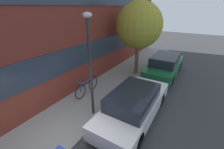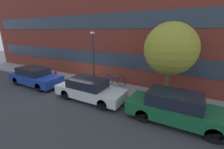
# 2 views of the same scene
# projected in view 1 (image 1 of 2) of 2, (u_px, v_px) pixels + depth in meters

# --- Properties ---
(sidewalk_strip) EXTENTS (28.00, 2.42, 0.10)m
(sidewalk_strip) POSITION_uv_depth(u_px,v_px,m) (46.00, 135.00, 5.36)
(sidewalk_strip) COLOR gray
(sidewalk_strip) RESTS_ON ground_plane
(parked_car_white) EXTENTS (4.40, 1.65, 1.33)m
(parked_car_white) POSITION_uv_depth(u_px,v_px,m) (134.00, 104.00, 6.00)
(parked_car_white) COLOR silver
(parked_car_white) RESTS_ON ground_plane
(parked_car_green) EXTENTS (4.54, 1.66, 1.45)m
(parked_car_green) POSITION_uv_depth(u_px,v_px,m) (165.00, 65.00, 9.85)
(parked_car_green) COLOR #195B33
(parked_car_green) RESTS_ON ground_plane
(bicycle) EXTENTS (1.79, 0.44, 0.86)m
(bicycle) POSITION_uv_depth(u_px,v_px,m) (87.00, 86.00, 7.63)
(bicycle) COLOR black
(bicycle) RESTS_ON sidewalk_strip
(street_tree) EXTENTS (2.80, 2.80, 4.51)m
(street_tree) POSITION_uv_depth(u_px,v_px,m) (139.00, 25.00, 9.03)
(street_tree) COLOR brown
(street_tree) RESTS_ON sidewalk_strip
(lamp_post) EXTENTS (0.32, 0.32, 3.99)m
(lamp_post) POSITION_uv_depth(u_px,v_px,m) (90.00, 56.00, 5.34)
(lamp_post) COLOR #2D2D30
(lamp_post) RESTS_ON sidewalk_strip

